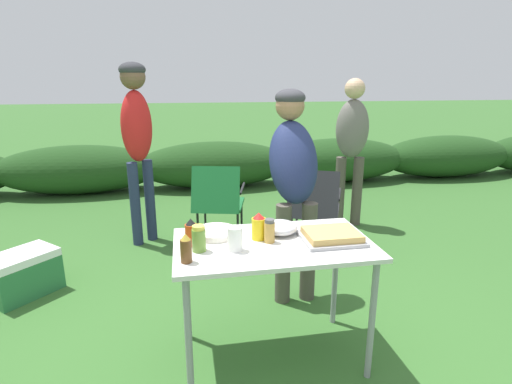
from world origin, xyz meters
The scene contains 18 objects.
ground_plane centered at (0.00, 0.00, 0.00)m, with size 60.00×60.00×0.00m, color #336028.
shrub_hedge centered at (0.00, 4.10, 0.36)m, with size 14.40×0.90×0.71m.
folding_table centered at (0.00, 0.00, 0.66)m, with size 1.10×0.64×0.74m.
food_tray centered at (0.33, -0.03, 0.77)m, with size 0.34×0.28×0.06m.
plate_stack centered at (-0.31, 0.16, 0.76)m, with size 0.25×0.25×0.03m, color white.
mixing_bowl centered at (0.07, 0.12, 0.78)m, with size 0.19×0.19×0.08m, color silver.
paper_cup_stack centered at (-0.22, -0.07, 0.81)m, with size 0.08×0.08×0.13m, color white.
beer_bottle centered at (-0.48, -0.17, 0.81)m, with size 0.06×0.06×0.15m.
hot_sauce_bottle centered at (-0.45, 0.04, 0.81)m, with size 0.07×0.07×0.15m.
spice_jar centered at (-0.02, 0.01, 0.81)m, with size 0.06×0.06×0.14m.
mustard_bottle centered at (-0.07, 0.06, 0.82)m, with size 0.08×0.08×0.16m.
relish_jar centered at (-0.41, -0.04, 0.81)m, with size 0.07×0.07×0.14m.
standing_person_in_olive_jacket centered at (0.31, 0.72, 0.97)m, with size 0.37×0.48×1.56m.
standing_person_in_gray_fleece centered at (-0.90, 1.99, 1.16)m, with size 0.39×0.38×1.78m.
standing_person_in_dark_puffer centered at (1.36, 2.12, 0.99)m, with size 0.41×0.33×1.64m.
camp_chair_green_behind_table centered at (0.73, 1.45, 0.47)m, with size 0.66×0.73×0.83m.
camp_chair_near_hedge centered at (-0.15, 1.80, 0.47)m, with size 0.59×0.68×0.83m.
cooler_box centered at (-1.74, 1.06, 0.17)m, with size 0.56×0.57×0.34m.
Camera 1 is at (-0.47, -2.02, 1.61)m, focal length 28.00 mm.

